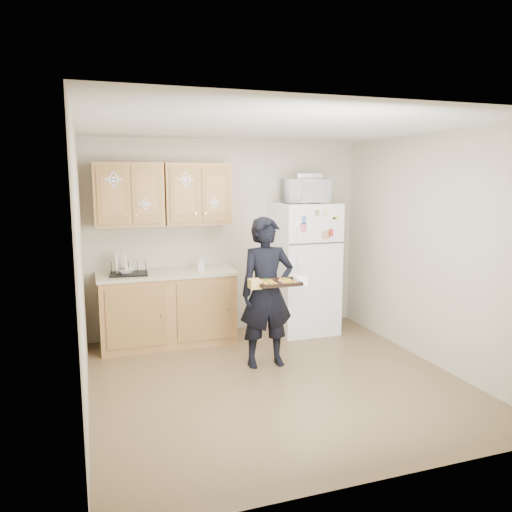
% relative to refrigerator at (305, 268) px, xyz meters
% --- Properties ---
extents(floor, '(3.60, 3.60, 0.00)m').
position_rel_refrigerator_xyz_m(floor, '(-0.95, -1.43, -0.85)').
color(floor, brown).
rests_on(floor, ground).
extents(ceiling, '(3.60, 3.60, 0.00)m').
position_rel_refrigerator_xyz_m(ceiling, '(-0.95, -1.43, 1.65)').
color(ceiling, silver).
rests_on(ceiling, wall_back).
extents(wall_back, '(3.60, 0.04, 2.50)m').
position_rel_refrigerator_xyz_m(wall_back, '(-0.95, 0.37, 0.40)').
color(wall_back, '#BAB097').
rests_on(wall_back, floor).
extents(wall_front, '(3.60, 0.04, 2.50)m').
position_rel_refrigerator_xyz_m(wall_front, '(-0.95, -3.23, 0.40)').
color(wall_front, '#BAB097').
rests_on(wall_front, floor).
extents(wall_left, '(0.04, 3.60, 2.50)m').
position_rel_refrigerator_xyz_m(wall_left, '(-2.75, -1.43, 0.40)').
color(wall_left, '#BAB097').
rests_on(wall_left, floor).
extents(wall_right, '(0.04, 3.60, 2.50)m').
position_rel_refrigerator_xyz_m(wall_right, '(0.85, -1.43, 0.40)').
color(wall_right, '#BAB097').
rests_on(wall_right, floor).
extents(refrigerator, '(0.75, 0.70, 1.70)m').
position_rel_refrigerator_xyz_m(refrigerator, '(0.00, 0.00, 0.00)').
color(refrigerator, white).
rests_on(refrigerator, floor).
extents(base_cabinet, '(1.60, 0.60, 0.86)m').
position_rel_refrigerator_xyz_m(base_cabinet, '(-1.80, 0.05, -0.42)').
color(base_cabinet, olive).
rests_on(base_cabinet, floor).
extents(countertop, '(1.64, 0.64, 0.04)m').
position_rel_refrigerator_xyz_m(countertop, '(-1.80, 0.05, 0.03)').
color(countertop, beige).
rests_on(countertop, base_cabinet).
extents(upper_cab_left, '(0.80, 0.33, 0.75)m').
position_rel_refrigerator_xyz_m(upper_cab_left, '(-2.20, 0.18, 0.98)').
color(upper_cab_left, olive).
rests_on(upper_cab_left, wall_back).
extents(upper_cab_right, '(0.80, 0.33, 0.75)m').
position_rel_refrigerator_xyz_m(upper_cab_right, '(-1.38, 0.18, 0.98)').
color(upper_cab_right, olive).
rests_on(upper_cab_right, wall_back).
extents(cereal_box, '(0.20, 0.07, 0.32)m').
position_rel_refrigerator_xyz_m(cereal_box, '(0.52, 0.24, -0.69)').
color(cereal_box, gold).
rests_on(cereal_box, floor).
extents(person, '(0.60, 0.41, 1.62)m').
position_rel_refrigerator_xyz_m(person, '(-0.89, -1.00, -0.04)').
color(person, black).
rests_on(person, floor).
extents(baking_tray, '(0.44, 0.33, 0.04)m').
position_rel_refrigerator_xyz_m(baking_tray, '(-0.88, -1.30, 0.12)').
color(baking_tray, black).
rests_on(baking_tray, person).
extents(pizza_front_left, '(0.14, 0.14, 0.02)m').
position_rel_refrigerator_xyz_m(pizza_front_left, '(-0.98, -1.36, 0.14)').
color(pizza_front_left, orange).
rests_on(pizza_front_left, baking_tray).
extents(pizza_front_right, '(0.14, 0.14, 0.02)m').
position_rel_refrigerator_xyz_m(pizza_front_right, '(-0.78, -1.37, 0.14)').
color(pizza_front_right, orange).
rests_on(pizza_front_right, baking_tray).
extents(pizza_back_left, '(0.14, 0.14, 0.02)m').
position_rel_refrigerator_xyz_m(pizza_back_left, '(-0.98, -1.22, 0.14)').
color(pizza_back_left, orange).
rests_on(pizza_back_left, baking_tray).
extents(pizza_back_right, '(0.14, 0.14, 0.02)m').
position_rel_refrigerator_xyz_m(pizza_back_right, '(-0.78, -1.23, 0.14)').
color(pizza_back_right, orange).
rests_on(pizza_back_right, baking_tray).
extents(microwave, '(0.57, 0.40, 0.31)m').
position_rel_refrigerator_xyz_m(microwave, '(-0.03, -0.05, 1.00)').
color(microwave, white).
rests_on(microwave, refrigerator).
extents(foil_pan, '(0.37, 0.29, 0.07)m').
position_rel_refrigerator_xyz_m(foil_pan, '(0.02, -0.02, 1.19)').
color(foil_pan, '#B3B1B9').
rests_on(foil_pan, microwave).
extents(dish_rack, '(0.46, 0.37, 0.17)m').
position_rel_refrigerator_xyz_m(dish_rack, '(-2.24, 0.01, 0.14)').
color(dish_rack, black).
rests_on(dish_rack, countertop).
extents(bowl, '(0.24, 0.24, 0.05)m').
position_rel_refrigerator_xyz_m(bowl, '(-2.28, 0.01, 0.10)').
color(bowl, white).
rests_on(bowl, dish_rack).
extents(soap_bottle, '(0.10, 0.10, 0.17)m').
position_rel_refrigerator_xyz_m(soap_bottle, '(-1.40, -0.07, 0.14)').
color(soap_bottle, white).
rests_on(soap_bottle, countertop).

